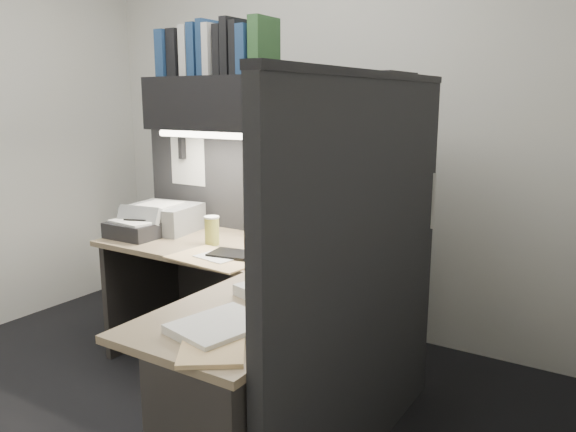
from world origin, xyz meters
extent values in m
plane|color=black|center=(0.00, 0.00, 0.00)|extent=(3.50, 3.50, 0.00)
cube|color=silver|center=(0.00, 1.50, 1.35)|extent=(3.50, 0.04, 2.70)
cube|color=black|center=(0.03, 0.93, 0.80)|extent=(1.90, 0.06, 1.60)
cube|color=black|center=(0.98, 0.18, 0.80)|extent=(0.06, 1.50, 1.60)
cube|color=#876F56|center=(0.10, 0.56, 0.71)|extent=(1.70, 0.68, 0.03)
cube|color=#876F56|center=(0.65, -0.21, 0.71)|extent=(0.60, 0.85, 0.03)
cube|color=#2A2725|center=(0.10, 0.86, 0.35)|extent=(1.61, 0.02, 0.70)
cube|color=#2A2725|center=(-0.70, 0.56, 0.35)|extent=(0.04, 0.61, 0.70)
cube|color=black|center=(0.12, 0.75, 1.50)|extent=(1.55, 0.34, 0.30)
cylinder|color=white|center=(0.12, 0.61, 1.33)|extent=(1.32, 0.04, 0.04)
cube|color=black|center=(0.27, 0.82, 0.76)|extent=(0.38, 0.30, 0.07)
cube|color=black|center=(0.27, 0.82, 0.87)|extent=(0.06, 0.05, 0.11)
cube|color=black|center=(0.27, 0.82, 1.08)|extent=(0.45, 0.18, 0.31)
cube|color=#6F8BF4|center=(0.27, 0.80, 1.08)|extent=(0.41, 0.14, 0.27)
cube|color=black|center=(0.27, 0.42, 0.74)|extent=(0.50, 0.24, 0.02)
cube|color=navy|center=(0.63, 0.40, 0.73)|extent=(0.31, 0.29, 0.00)
ellipsoid|color=black|center=(0.64, 0.41, 0.75)|extent=(0.09, 0.11, 0.04)
cube|color=#BFB293|center=(0.58, 0.72, 0.78)|extent=(0.30, 0.31, 0.10)
cylinder|color=#CBBD51|center=(-0.11, 0.53, 0.81)|extent=(0.10, 0.10, 0.15)
cube|color=gray|center=(-0.58, 0.64, 0.81)|extent=(0.45, 0.40, 0.16)
cube|color=black|center=(-0.60, 0.43, 0.78)|extent=(0.31, 0.26, 0.09)
cube|color=#D9B47A|center=(0.10, 0.32, 0.73)|extent=(0.49, 0.34, 0.01)
cube|color=white|center=(0.64, 0.01, 0.75)|extent=(0.28, 0.26, 0.05)
cube|color=white|center=(0.69, -0.37, 0.75)|extent=(0.32, 0.37, 0.03)
cube|color=#D9B47A|center=(0.76, -0.50, 0.74)|extent=(0.32, 0.33, 0.02)
cube|color=navy|center=(-0.55, 0.74, 1.78)|extent=(0.07, 0.22, 0.27)
cube|color=black|center=(-0.48, 0.76, 1.78)|extent=(0.07, 0.22, 0.27)
cube|color=#B8B8B3|center=(-0.39, 0.77, 1.79)|extent=(0.06, 0.22, 0.28)
cube|color=navy|center=(-0.33, 0.76, 1.80)|extent=(0.06, 0.22, 0.29)
cube|color=navy|center=(-0.26, 0.76, 1.80)|extent=(0.05, 0.22, 0.31)
cube|color=#B8B8B3|center=(-0.20, 0.74, 1.79)|extent=(0.05, 0.22, 0.28)
cube|color=black|center=(-0.15, 0.76, 1.79)|extent=(0.05, 0.22, 0.27)
cube|color=black|center=(-0.09, 0.76, 1.80)|extent=(0.05, 0.22, 0.31)
cube|color=black|center=(-0.03, 0.75, 1.79)|extent=(0.05, 0.22, 0.28)
cube|color=navy|center=(0.03, 0.75, 1.78)|extent=(0.06, 0.22, 0.26)
cube|color=#274D26|center=(0.10, 0.76, 1.80)|extent=(0.07, 0.22, 0.30)
cube|color=white|center=(0.70, 0.90, 1.05)|extent=(0.21, 0.00, 0.28)
cube|color=white|center=(0.92, 0.90, 1.03)|extent=(0.21, 0.00, 0.28)
cube|color=white|center=(-0.60, 0.90, 1.15)|extent=(0.28, 0.00, 0.34)
cube|color=black|center=(0.95, 0.04, 1.02)|extent=(0.00, 0.18, 0.22)
cube|color=white|center=(0.95, -0.31, 0.95)|extent=(0.00, 0.21, 0.28)
camera|label=1|loc=(1.87, -1.79, 1.53)|focal=35.00mm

